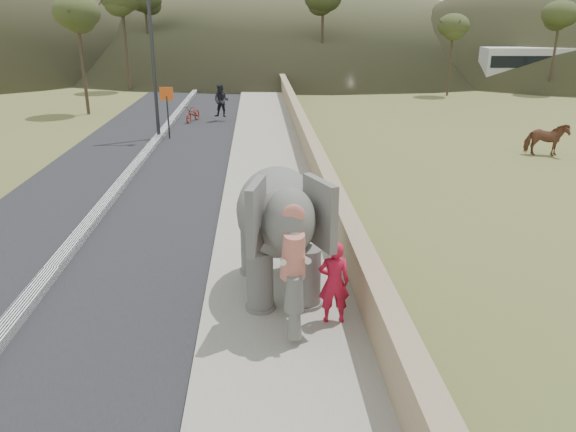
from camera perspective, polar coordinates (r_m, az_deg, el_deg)
The scene contains 14 objects.
ground at distance 12.45m, azimuth -1.10°, elevation -6.34°, with size 160.00×160.00×0.00m, color olive.
road at distance 22.35m, azimuth -15.05°, elevation 4.88°, with size 7.00×120.00×0.03m, color black.
median at distance 22.33m, azimuth -15.07°, elevation 5.12°, with size 0.35×120.00×0.22m, color black.
walkway at distance 21.86m, azimuth -2.09°, elevation 5.39°, with size 3.00×120.00×0.15m, color #9E9687.
parapet at distance 21.84m, azimuth 2.26°, elevation 6.66°, with size 0.30×120.00×1.10m, color tan.
lamppost at distance 26.74m, azimuth -13.09°, elevation 17.93°, with size 1.76×0.36×8.00m.
signboard at distance 26.92m, azimuth -12.17°, elevation 11.08°, with size 0.60×0.08×2.40m.
cow at distance 25.52m, azimuth 24.75°, elevation 7.08°, with size 0.74×1.62×1.37m, color brown.
distant_car at distance 50.32m, azimuth 21.62°, elevation 12.92°, with size 1.70×4.23×1.44m, color silver.
bus_white at distance 51.01m, azimuth 25.19°, elevation 13.47°, with size 2.50×11.00×3.10m, color silver.
hill_far at distance 81.38m, azimuth 0.66°, elevation 20.74°, with size 80.00×80.00×14.00m, color brown.
elephant_and_man at distance 11.17m, azimuth -0.91°, elevation -1.29°, with size 2.31×3.80×2.65m.
motorcyclist at distance 31.28m, azimuth -8.13°, elevation 10.92°, with size 2.60×1.78×2.01m.
trees at distance 44.16m, azimuth 1.43°, elevation 17.38°, with size 47.23×42.33×8.34m.
Camera 1 is at (-0.38, -11.18, 5.46)m, focal length 35.00 mm.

